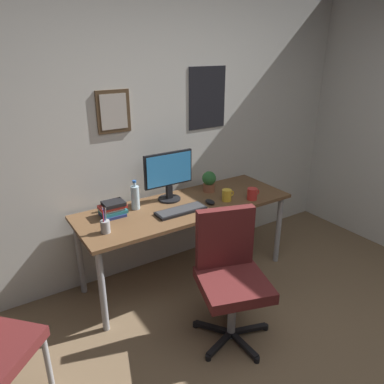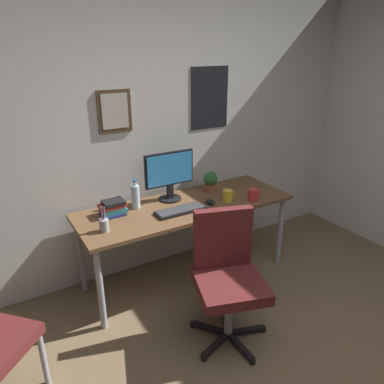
# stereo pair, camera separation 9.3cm
# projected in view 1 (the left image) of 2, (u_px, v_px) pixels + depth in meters

# --- Properties ---
(wall_back) EXTENTS (4.40, 0.10, 2.60)m
(wall_back) POSITION_uv_depth(u_px,v_px,m) (156.00, 130.00, 3.24)
(wall_back) COLOR silver
(wall_back) RESTS_ON ground_plane
(desk) EXTENTS (1.88, 0.66, 0.72)m
(desk) POSITION_uv_depth(u_px,v_px,m) (186.00, 212.00, 3.18)
(desk) COLOR brown
(desk) RESTS_ON ground_plane
(office_chair) EXTENTS (0.58, 0.59, 0.95)m
(office_chair) POSITION_uv_depth(u_px,v_px,m) (230.00, 270.00, 2.58)
(office_chair) COLOR #591E1E
(office_chair) RESTS_ON ground_plane
(monitor) EXTENTS (0.46, 0.20, 0.43)m
(monitor) POSITION_uv_depth(u_px,v_px,m) (169.00, 174.00, 3.17)
(monitor) COLOR black
(monitor) RESTS_ON desk
(keyboard) EXTENTS (0.43, 0.15, 0.03)m
(keyboard) POSITION_uv_depth(u_px,v_px,m) (181.00, 211.00, 3.01)
(keyboard) COLOR black
(keyboard) RESTS_ON desk
(computer_mouse) EXTENTS (0.06, 0.11, 0.04)m
(computer_mouse) POSITION_uv_depth(u_px,v_px,m) (210.00, 202.00, 3.17)
(computer_mouse) COLOR black
(computer_mouse) RESTS_ON desk
(water_bottle) EXTENTS (0.07, 0.07, 0.25)m
(water_bottle) POSITION_uv_depth(u_px,v_px,m) (135.00, 197.00, 3.04)
(water_bottle) COLOR silver
(water_bottle) RESTS_ON desk
(coffee_mug_near) EXTENTS (0.12, 0.08, 0.10)m
(coffee_mug_near) POSITION_uv_depth(u_px,v_px,m) (227.00, 195.00, 3.22)
(coffee_mug_near) COLOR yellow
(coffee_mug_near) RESTS_ON desk
(coffee_mug_far) EXTENTS (0.13, 0.09, 0.10)m
(coffee_mug_far) POSITION_uv_depth(u_px,v_px,m) (252.00, 194.00, 3.24)
(coffee_mug_far) COLOR red
(coffee_mug_far) RESTS_ON desk
(potted_plant) EXTENTS (0.13, 0.13, 0.20)m
(potted_plant) POSITION_uv_depth(u_px,v_px,m) (209.00, 181.00, 3.40)
(potted_plant) COLOR brown
(potted_plant) RESTS_ON desk
(pen_cup) EXTENTS (0.07, 0.07, 0.20)m
(pen_cup) POSITION_uv_depth(u_px,v_px,m) (105.00, 226.00, 2.66)
(pen_cup) COLOR #9EA0A5
(pen_cup) RESTS_ON desk
(book_stack_left) EXTENTS (0.21, 0.17, 0.12)m
(book_stack_left) POSITION_uv_depth(u_px,v_px,m) (113.00, 209.00, 2.93)
(book_stack_left) COLOR navy
(book_stack_left) RESTS_ON desk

